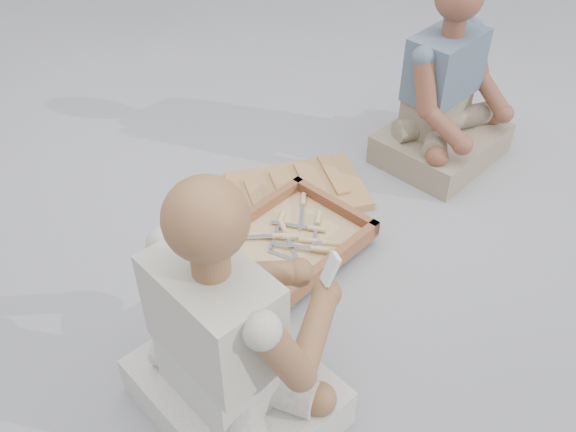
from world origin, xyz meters
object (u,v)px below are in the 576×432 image
tool_tray (291,240)px  carved_panel (297,191)px  companion (446,102)px  craftsman (230,345)px

tool_tray → carved_panel: bearing=56.8°
tool_tray → companion: companion is taller
craftsman → companion: bearing=105.0°
carved_panel → craftsman: size_ratio=0.64×
craftsman → carved_panel: bearing=126.6°
carved_panel → companion: (0.72, -0.05, 0.27)m
tool_tray → craftsman: craftsman is taller
companion → tool_tray: bearing=-2.5°
carved_panel → tool_tray: bearing=-123.2°
carved_panel → tool_tray: (-0.20, -0.30, 0.04)m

